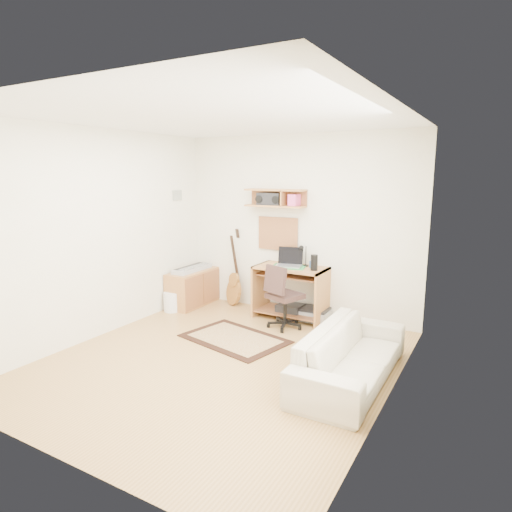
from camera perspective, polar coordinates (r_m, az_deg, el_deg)
The scene contains 22 objects.
floor at distance 5.02m, azimuth -4.53°, elevation -13.49°, with size 3.60×4.00×0.01m, color tan.
ceiling at distance 4.62m, azimuth -5.03°, elevation 17.56°, with size 3.60×4.00×0.01m, color white.
back_wall at distance 6.39m, azimuth 5.41°, elevation 3.92°, with size 3.60×0.01×2.60m, color white.
left_wall at distance 5.84m, azimuth -19.59°, elevation 2.71°, with size 0.01×4.00×2.60m, color white.
right_wall at distance 3.94m, azimuth 17.53°, elevation -0.80°, with size 0.01×4.00×2.60m, color white.
wall_shelf at distance 6.36m, azimuth 2.50°, elevation 7.55°, with size 0.90×0.25×0.26m, color #BF7F43.
cork_board at distance 6.51m, azimuth 2.88°, elevation 2.92°, with size 0.64×0.03×0.49m, color tan.
wall_photo at distance 6.87m, azimuth -10.20°, elevation 7.79°, with size 0.02×0.20×0.15m, color #4C8CBF.
desk at distance 6.30m, azimuth 4.51°, elevation -4.75°, with size 1.00×0.55×0.75m, color #BF7F43, non-canonical shape.
laptop at distance 6.18m, azimuth 4.28°, elevation -0.20°, with size 0.35×0.35×0.27m, color silver, non-canonical shape.
speaker at distance 6.00m, azimuth 7.57°, elevation -0.85°, with size 0.10×0.10×0.22m, color black.
desk_lamp at distance 6.24m, azimuth 6.50°, elevation 0.01°, with size 0.10×0.10×0.30m, color black, non-canonical shape.
pencil_cup at distance 6.19m, azimuth 7.22°, elevation -1.07°, with size 0.06×0.06×0.09m, color #315595.
boombox at distance 6.40m, azimuth 1.81°, elevation 7.39°, with size 0.36×0.17×0.19m, color black.
rug at distance 5.61m, azimuth -2.79°, elevation -10.67°, with size 1.26×0.84×0.02m, color tan.
task_chair at distance 5.89m, azimuth 3.82°, elevation -5.19°, with size 0.45×0.45×0.88m, color #33221E, non-canonical shape.
cabinet at distance 7.00m, azimuth -8.23°, elevation -4.10°, with size 0.40×0.90×0.55m, color #BF7F43.
music_keyboard at distance 6.93m, azimuth -8.30°, elevation -1.64°, with size 0.23×0.74×0.07m, color #B2B5BA.
guitar at distance 6.85m, azimuth -2.95°, elevation -1.50°, with size 0.32×0.20×1.21m, color #AC7434, non-canonical shape.
waste_basket at distance 6.76m, azimuth -10.90°, elevation -5.86°, with size 0.24×0.24×0.29m, color white.
printer at distance 6.32m, azimuth 7.51°, elevation -7.50°, with size 0.44×0.34×0.17m, color #A5A8AA.
sofa at distance 4.57m, azimuth 12.29°, elevation -11.38°, with size 1.80×0.53×0.71m, color beige.
Camera 1 is at (2.58, -3.79, 2.06)m, focal length 30.77 mm.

